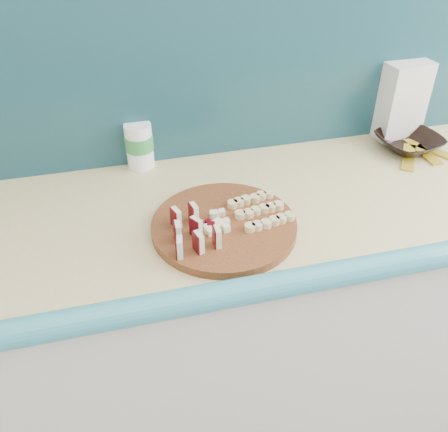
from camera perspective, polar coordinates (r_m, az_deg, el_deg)
name	(u,v)px	position (r m, az deg, el deg)	size (l,w,h in m)	color
kitchen_counter	(308,309)	(1.65, 9.54, -10.49)	(2.20, 0.63, 0.91)	silver
backsplash	(294,64)	(1.48, 8.05, 16.86)	(2.20, 0.02, 0.50)	teal
cutting_board	(224,226)	(1.20, 0.00, -1.18)	(0.35, 0.35, 0.02)	#48220F
apple_wedges	(191,231)	(1.13, -3.80, -1.69)	(0.11, 0.15, 0.05)	beige
apple_chunks	(215,222)	(1.18, -1.00, -0.71)	(0.05, 0.06, 0.02)	beige
banana_slices	(260,210)	(1.22, 4.11, 0.65)	(0.15, 0.15, 0.02)	#CCB87D
brown_bowl	(409,142)	(1.62, 20.36, 7.90)	(0.18, 0.18, 0.05)	black
flour_bag	(400,99)	(1.66, 19.49, 12.48)	(0.14, 0.10, 0.24)	silver
canister	(139,145)	(1.44, -9.66, 8.04)	(0.08, 0.08, 0.13)	white
banana_peel	(425,154)	(1.62, 21.97, 6.55)	(0.22, 0.19, 0.01)	gold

